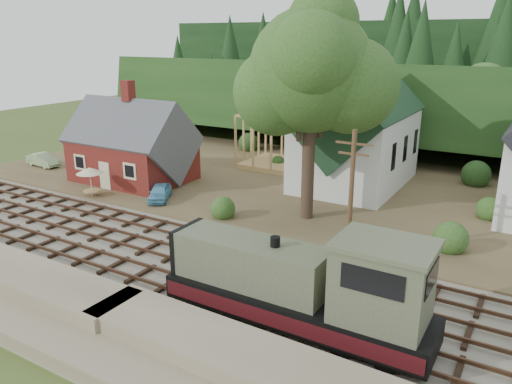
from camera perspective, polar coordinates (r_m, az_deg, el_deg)
The scene contains 16 objects.
ground at distance 29.97m, azimuth -6.04°, elevation -8.44°, with size 140.00×140.00×0.00m, color #384C1E.
embankment at distance 24.62m, azimuth -18.34°, elevation -15.54°, with size 64.00×5.00×1.60m, color #7F7259.
railroad_bed at distance 29.94m, azimuth -6.05°, elevation -8.30°, with size 64.00×11.00×0.16m, color #726B5B.
village_flat at distance 44.61m, azimuth 7.83°, elevation 0.50°, with size 64.00×26.00×0.30m, color brown.
hillside at distance 66.81m, azimuth 16.01°, elevation 5.53°, with size 70.00×28.00×8.00m, color #1E3F19.
ridge at distance 82.16m, azimuth 18.99°, elevation 7.39°, with size 80.00×20.00×12.00m, color black.
depot at distance 46.88m, azimuth -13.94°, elevation 4.84°, with size 10.80×7.41×9.00m.
church at distance 44.27m, azimuth 11.35°, elevation 6.89°, with size 8.40×15.17×13.00m.
timber_frame at distance 49.84m, azimuth 3.43°, elevation 6.12°, with size 8.20×6.20×6.99m.
lattice_tower at distance 54.36m, azimuth 6.57°, elevation 14.18°, with size 3.20×3.20×12.12m.
big_tree at distance 34.70m, azimuth 6.60°, elevation 12.68°, with size 10.90×8.40×14.70m.
telegraph_pole_near at distance 29.58m, azimuth 10.82°, elevation -0.16°, with size 2.20×0.28×8.00m.
locomotive at distance 22.99m, azimuth 5.56°, elevation -10.77°, with size 12.54×3.13×5.00m.
car_blue at distance 41.02m, azimuth -10.95°, elevation -0.03°, with size 1.49×3.71×1.26m, color #62B3D4.
car_green at distance 55.21m, azimuth -23.16°, elevation 3.40°, with size 1.40×4.03×1.33m, color #9AB77F.
patio_set at distance 43.07m, azimuth -18.46°, elevation 2.21°, with size 2.19×2.19×2.43m.
Camera 1 is at (16.37, -21.44, 13.05)m, focal length 35.00 mm.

